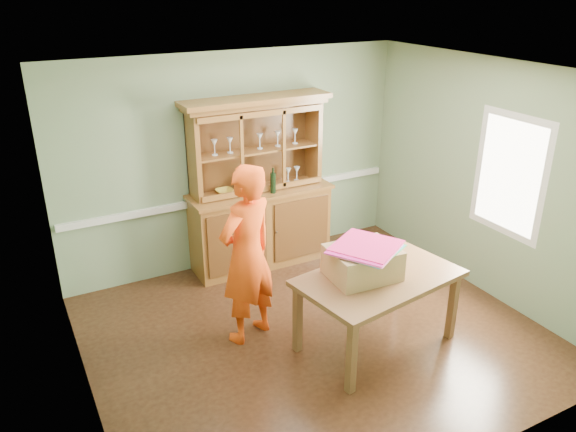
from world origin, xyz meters
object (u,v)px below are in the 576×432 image
china_hutch (260,208)px  dining_table (379,284)px  person (247,255)px  cardboard_box (362,262)px

china_hutch → dining_table: 2.19m
dining_table → china_hutch: bearing=87.9°
dining_table → person: size_ratio=0.91×
china_hutch → person: 1.66m
cardboard_box → dining_table: bearing=-25.8°
dining_table → person: person is taller
cardboard_box → person: 1.14m
china_hutch → dining_table: bearing=-83.1°
dining_table → person: bearing=136.6°
china_hutch → person: size_ratio=1.16×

